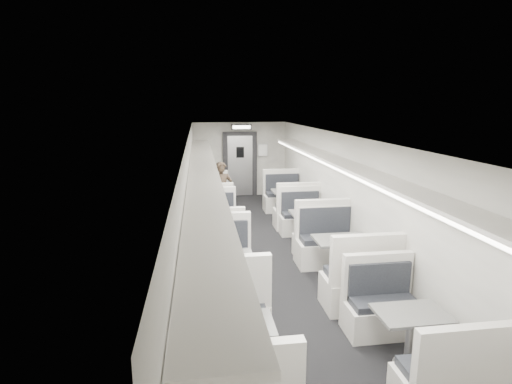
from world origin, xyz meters
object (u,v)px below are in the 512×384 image
object	(u,v)px
booth_left_a	(212,203)
vestibule_door	(240,165)
booth_left_d	(235,353)
booth_right_d	(409,339)
booth_right_b	(310,228)
exit_sign	(241,127)
booth_left_c	(224,279)
booth_right_a	(289,204)
booth_right_c	(341,260)
booth_left_b	(216,230)
passenger	(222,191)

from	to	relation	value
booth_left_a	vestibule_door	world-z (taller)	vestibule_door
booth_left_d	booth_right_d	size ratio (longest dim) A/B	1.04
booth_left_d	booth_right_b	xyz separation A→B (m)	(2.00, 4.17, 0.00)
booth_left_d	booth_right_d	bearing A→B (deg)	-0.27
booth_right_b	exit_sign	world-z (taller)	exit_sign
booth_left_c	booth_right_a	size ratio (longest dim) A/B	0.99
booth_right_b	booth_right_c	bearing A→B (deg)	-90.00
booth_right_d	exit_sign	size ratio (longest dim) A/B	3.15
booth_left_a	booth_right_d	bearing A→B (deg)	-73.48
booth_left_a	booth_right_c	xyz separation A→B (m)	(2.00, -4.52, 0.04)
booth_left_d	booth_right_c	distance (m)	2.99
booth_right_a	exit_sign	bearing A→B (deg)	113.21
booth_left_a	booth_right_b	bearing A→B (deg)	-52.00
booth_left_d	booth_right_c	xyz separation A→B (m)	(2.00, 2.22, 0.04)
booth_left_a	exit_sign	size ratio (longest dim) A/B	3.26
booth_left_a	booth_left_b	xyz separation A→B (m)	(0.00, -2.41, 0.00)
booth_left_c	booth_left_d	size ratio (longest dim) A/B	1.07
booth_right_a	booth_right_c	world-z (taller)	booth_right_c
booth_left_b	exit_sign	size ratio (longest dim) A/B	3.29
booth_left_b	booth_right_a	world-z (taller)	booth_right_a
booth_right_d	booth_right_b	bearing A→B (deg)	90.00
booth_left_a	vestibule_door	distance (m)	2.56
booth_left_d	booth_right_d	xyz separation A→B (m)	(2.00, -0.01, -0.01)
booth_left_c	passenger	xyz separation A→B (m)	(0.24, 4.45, 0.38)
vestibule_door	booth_left_c	bearing A→B (deg)	-97.92
booth_right_b	passenger	distance (m)	2.75
booth_right_b	vestibule_door	bearing A→B (deg)	101.74
booth_right_a	booth_right_d	distance (m)	6.18
exit_sign	booth_right_b	bearing A→B (deg)	-76.98
passenger	exit_sign	world-z (taller)	exit_sign
booth_left_c	exit_sign	distance (m)	7.03
booth_left_d	booth_right_b	size ratio (longest dim) A/B	0.99
booth_right_c	booth_left_d	bearing A→B (deg)	-132.06
booth_left_b	booth_left_d	size ratio (longest dim) A/B	1.01
booth_right_a	booth_right_b	xyz separation A→B (m)	(0.00, -1.99, -0.02)
passenger	booth_right_a	bearing A→B (deg)	-7.07
booth_left_a	passenger	world-z (taller)	passenger
booth_left_c	passenger	size ratio (longest dim) A/B	1.41
booth_right_a	vestibule_door	bearing A→B (deg)	109.52
booth_left_b	booth_left_c	distance (m)	2.52
booth_left_b	booth_right_b	distance (m)	2.01
booth_right_d	booth_left_b	bearing A→B (deg)	114.79
booth_left_c	vestibule_door	world-z (taller)	vestibule_door
passenger	booth_right_c	bearing A→B (deg)	-70.80
booth_right_a	exit_sign	distance (m)	3.16
booth_right_a	vestibule_door	size ratio (longest dim) A/B	1.04
booth_right_b	exit_sign	distance (m)	4.83
booth_right_b	exit_sign	xyz separation A→B (m)	(-1.00, 4.32, 1.91)
booth_right_d	vestibule_door	bearing A→B (deg)	96.34
booth_left_c	exit_sign	size ratio (longest dim) A/B	3.48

